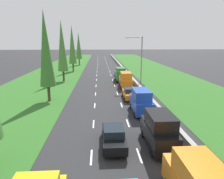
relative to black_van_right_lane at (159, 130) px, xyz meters
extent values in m
plane|color=#28282B|center=(-3.51, 43.76, -1.40)|extent=(300.00, 300.00, 0.00)
cube|color=#2D6623|center=(-16.16, 43.76, -1.38)|extent=(14.00, 140.00, 0.04)
cube|color=#2D6623|center=(10.84, 43.76, -1.38)|extent=(14.00, 140.00, 0.04)
cube|color=#9E9B93|center=(2.19, 43.76, -0.97)|extent=(0.44, 120.00, 0.85)
cube|color=white|center=(-5.26, -1.24, -1.39)|extent=(0.14, 2.00, 0.01)
cube|color=white|center=(-5.26, 4.76, -1.39)|extent=(0.14, 2.00, 0.01)
cube|color=white|center=(-5.26, 10.76, -1.39)|extent=(0.14, 2.00, 0.01)
cube|color=white|center=(-5.26, 16.76, -1.39)|extent=(0.14, 2.00, 0.01)
cube|color=white|center=(-5.26, 22.76, -1.39)|extent=(0.14, 2.00, 0.01)
cube|color=white|center=(-5.26, 28.76, -1.39)|extent=(0.14, 2.00, 0.01)
cube|color=white|center=(-5.26, 34.76, -1.39)|extent=(0.14, 2.00, 0.01)
cube|color=white|center=(-5.26, 40.76, -1.39)|extent=(0.14, 2.00, 0.01)
cube|color=white|center=(-5.26, 46.76, -1.39)|extent=(0.14, 2.00, 0.01)
cube|color=white|center=(-5.26, 52.76, -1.39)|extent=(0.14, 2.00, 0.01)
cube|color=white|center=(-5.26, 58.76, -1.39)|extent=(0.14, 2.00, 0.01)
cube|color=white|center=(-5.26, 64.76, -1.39)|extent=(0.14, 2.00, 0.01)
cube|color=white|center=(-5.26, 70.76, -1.39)|extent=(0.14, 2.00, 0.01)
cube|color=white|center=(-5.26, 76.76, -1.39)|extent=(0.14, 2.00, 0.01)
cube|color=white|center=(-5.26, 82.76, -1.39)|extent=(0.14, 2.00, 0.01)
cube|color=white|center=(-5.26, 88.76, -1.39)|extent=(0.14, 2.00, 0.01)
cube|color=white|center=(-5.26, 94.76, -1.39)|extent=(0.14, 2.00, 0.01)
cube|color=white|center=(-5.26, 100.76, -1.39)|extent=(0.14, 2.00, 0.01)
cube|color=white|center=(-1.76, -1.24, -1.39)|extent=(0.14, 2.00, 0.01)
cube|color=white|center=(-1.76, 4.76, -1.39)|extent=(0.14, 2.00, 0.01)
cube|color=white|center=(-1.76, 10.76, -1.39)|extent=(0.14, 2.00, 0.01)
cube|color=white|center=(-1.76, 16.76, -1.39)|extent=(0.14, 2.00, 0.01)
cube|color=white|center=(-1.76, 22.76, -1.39)|extent=(0.14, 2.00, 0.01)
cube|color=white|center=(-1.76, 28.76, -1.39)|extent=(0.14, 2.00, 0.01)
cube|color=white|center=(-1.76, 34.76, -1.39)|extent=(0.14, 2.00, 0.01)
cube|color=white|center=(-1.76, 40.76, -1.39)|extent=(0.14, 2.00, 0.01)
cube|color=white|center=(-1.76, 46.76, -1.39)|extent=(0.14, 2.00, 0.01)
cube|color=white|center=(-1.76, 52.76, -1.39)|extent=(0.14, 2.00, 0.01)
cube|color=white|center=(-1.76, 58.76, -1.39)|extent=(0.14, 2.00, 0.01)
cube|color=white|center=(-1.76, 64.76, -1.39)|extent=(0.14, 2.00, 0.01)
cube|color=white|center=(-1.76, 70.76, -1.39)|extent=(0.14, 2.00, 0.01)
cube|color=white|center=(-1.76, 76.76, -1.39)|extent=(0.14, 2.00, 0.01)
cube|color=white|center=(-1.76, 82.76, -1.39)|extent=(0.14, 2.00, 0.01)
cube|color=white|center=(-1.76, 88.76, -1.39)|extent=(0.14, 2.00, 0.01)
cube|color=white|center=(-1.76, 94.76, -1.39)|extent=(0.14, 2.00, 0.01)
cube|color=white|center=(-1.76, 100.76, -1.39)|extent=(0.14, 2.00, 0.01)
cube|color=orange|center=(0.03, -6.59, 0.87)|extent=(1.80, 3.10, 1.10)
cube|color=black|center=(0.00, 0.09, -0.38)|extent=(1.90, 4.90, 1.40)
cube|color=black|center=(0.00, -0.21, 0.87)|extent=(1.80, 3.10, 1.10)
cylinder|color=black|center=(-0.87, 1.61, -1.08)|extent=(0.22, 0.64, 0.64)
cylinder|color=black|center=(0.87, 1.61, -1.08)|extent=(0.22, 0.64, 0.64)
cylinder|color=black|center=(-0.87, -1.42, -1.08)|extent=(0.22, 0.64, 0.64)
cylinder|color=black|center=(0.87, -1.42, -1.08)|extent=(0.22, 0.64, 0.64)
cube|color=#1E47B7|center=(0.14, 7.82, -0.38)|extent=(1.90, 4.90, 1.40)
cube|color=#1E47B7|center=(0.14, 7.52, 0.87)|extent=(1.80, 3.10, 1.10)
cylinder|color=black|center=(-0.73, 9.34, -1.08)|extent=(0.22, 0.64, 0.64)
cylinder|color=black|center=(1.01, 9.34, -1.08)|extent=(0.22, 0.64, 0.64)
cylinder|color=black|center=(-0.73, 6.30, -1.08)|extent=(0.22, 0.64, 0.64)
cylinder|color=black|center=(1.01, 6.30, -1.08)|extent=(0.22, 0.64, 0.64)
cube|color=orange|center=(-0.25, 13.74, -0.72)|extent=(1.76, 4.50, 0.72)
cube|color=#19232D|center=(-0.25, 13.59, -0.06)|extent=(1.56, 1.90, 0.60)
cylinder|color=black|center=(-1.05, 15.13, -1.08)|extent=(0.22, 0.64, 0.64)
cylinder|color=black|center=(0.55, 15.13, -1.08)|extent=(0.22, 0.64, 0.64)
cylinder|color=black|center=(-1.05, 12.34, -1.08)|extent=(0.22, 0.64, 0.64)
cylinder|color=black|center=(0.55, 12.34, -1.08)|extent=(0.22, 0.64, 0.64)
cube|color=orange|center=(0.08, 21.05, -0.38)|extent=(1.90, 4.90, 1.40)
cube|color=orange|center=(0.08, 20.75, 0.87)|extent=(1.80, 3.10, 1.10)
cylinder|color=black|center=(-0.79, 22.57, -1.08)|extent=(0.22, 0.64, 0.64)
cylinder|color=black|center=(0.95, 22.57, -1.08)|extent=(0.22, 0.64, 0.64)
cylinder|color=black|center=(-0.79, 19.53, -1.08)|extent=(0.22, 0.64, 0.64)
cylinder|color=black|center=(0.95, 19.53, -1.08)|extent=(0.22, 0.64, 0.64)
cube|color=#237A33|center=(-0.19, 27.56, -0.38)|extent=(1.90, 4.90, 1.40)
cube|color=#237A33|center=(-0.19, 27.26, 0.87)|extent=(1.80, 3.10, 1.10)
cylinder|color=black|center=(-1.06, 29.08, -1.08)|extent=(0.22, 0.64, 0.64)
cylinder|color=black|center=(0.68, 29.08, -1.08)|extent=(0.22, 0.64, 0.64)
cylinder|color=black|center=(-1.06, 26.04, -1.08)|extent=(0.22, 0.64, 0.64)
cylinder|color=black|center=(0.68, 26.04, -1.08)|extent=(0.22, 0.64, 0.64)
cube|color=black|center=(-3.54, 0.35, -0.72)|extent=(1.76, 4.50, 0.72)
cube|color=#19232D|center=(-3.54, 0.20, -0.06)|extent=(1.56, 1.90, 0.60)
cylinder|color=black|center=(-4.34, 1.74, -1.08)|extent=(0.22, 0.64, 0.64)
cylinder|color=black|center=(-2.74, 1.74, -1.08)|extent=(0.22, 0.64, 0.64)
cylinder|color=black|center=(-4.34, -1.05, -1.08)|extent=(0.22, 0.64, 0.64)
cylinder|color=black|center=(-2.74, -1.05, -1.08)|extent=(0.22, 0.64, 0.64)
cube|color=teal|center=(0.11, 33.56, -0.72)|extent=(1.76, 4.50, 0.72)
cube|color=#19232D|center=(0.11, 33.41, -0.06)|extent=(1.56, 1.90, 0.60)
cylinder|color=black|center=(-0.69, 34.96, -1.08)|extent=(0.22, 0.64, 0.64)
cylinder|color=black|center=(0.91, 34.96, -1.08)|extent=(0.22, 0.64, 0.64)
cylinder|color=black|center=(-0.69, 32.17, -1.08)|extent=(0.22, 0.64, 0.64)
cylinder|color=black|center=(0.91, 32.17, -1.08)|extent=(0.22, 0.64, 0.64)
cylinder|color=#4C3823|center=(-11.65, 13.23, -0.30)|extent=(0.40, 0.40, 2.20)
cone|color=#3D752D|center=(-11.65, 13.23, 5.80)|extent=(2.10, 2.10, 9.99)
cylinder|color=#4C3823|center=(-12.06, 27.63, -0.30)|extent=(0.40, 0.40, 2.20)
cone|color=#4C7F38|center=(-12.06, 27.63, 5.84)|extent=(2.11, 2.11, 10.08)
cylinder|color=#4C3823|center=(-11.85, 41.89, -0.30)|extent=(0.40, 0.40, 2.20)
cone|color=#4C7F38|center=(-11.85, 41.89, 5.90)|extent=(2.11, 2.11, 10.19)
cylinder|color=#4C3823|center=(-11.62, 57.17, -0.30)|extent=(0.40, 0.40, 2.20)
cone|color=#4C7F38|center=(-11.62, 57.17, 5.29)|extent=(2.08, 2.08, 8.98)
cylinder|color=gray|center=(3.13, 22.32, 3.10)|extent=(0.20, 0.20, 9.00)
cylinder|color=gray|center=(1.73, 22.32, 7.45)|extent=(2.80, 0.12, 0.12)
cube|color=silver|center=(0.33, 22.32, 7.35)|extent=(0.60, 0.28, 0.20)
camera|label=1|loc=(-4.59, -14.30, 6.76)|focal=32.26mm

